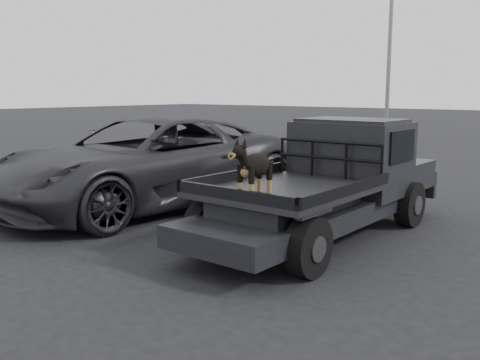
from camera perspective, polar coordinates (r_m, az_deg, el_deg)
The scene contains 6 objects.
ground at distance 7.53m, azimuth -0.98°, elevation -7.93°, with size 120.00×120.00×0.00m, color black.
flatbed_ute at distance 8.40m, azimuth 8.62°, elevation -2.95°, with size 2.00×5.40×0.92m, color black, non-canonical shape.
ute_cab at distance 9.08m, azimuth 11.81°, elevation 3.65°, with size 1.72×1.30×0.88m, color black, non-canonical shape.
headache_rack at distance 8.45m, azimuth 9.43°, elevation 2.16°, with size 1.80×0.08×0.55m, color black, non-canonical shape.
dog at distance 6.62m, azimuth 1.58°, elevation 1.09°, with size 0.32×0.60×0.74m, color black, non-canonical shape.
parked_suv at distance 10.61m, azimuth -9.90°, elevation 1.90°, with size 2.91×6.31×1.75m, color #2A2A2E.
Camera 1 is at (4.62, -5.51, 2.26)m, focal length 40.00 mm.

